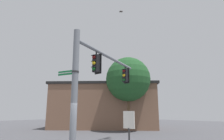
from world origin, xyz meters
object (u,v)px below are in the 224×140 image
bird_flying (121,11)px  historical_marker (129,128)px  street_name_sign (71,72)px  traffic_light_mid_inner (125,75)px  traffic_light_nearest_pole (96,63)px

bird_flying → historical_marker: 7.21m
street_name_sign → bird_flying: 5.23m
bird_flying → street_name_sign: bearing=73.5°
traffic_light_mid_inner → bird_flying: bearing=124.4°
traffic_light_mid_inner → street_name_sign: bearing=102.3°
historical_marker → bird_flying: bearing=-44.0°
street_name_sign → bird_flying: bird_flying is taller
historical_marker → traffic_light_nearest_pole: bearing=-10.6°
traffic_light_nearest_pole → historical_marker: size_ratio=0.62×
traffic_light_mid_inner → street_name_sign: size_ratio=1.06×
traffic_light_nearest_pole → historical_marker: (-2.72, 0.51, -3.48)m
street_name_sign → traffic_light_nearest_pole: bearing=-82.6°
traffic_light_mid_inner → bird_flying: 5.18m
traffic_light_nearest_pole → bird_flying: 3.70m
traffic_light_mid_inner → street_name_sign: (-1.35, 6.19, -0.87)m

